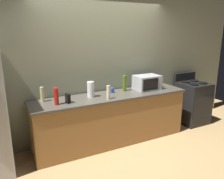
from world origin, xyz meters
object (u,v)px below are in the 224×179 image
bottle_spray_cleaner (159,82)px  mug_blue (112,90)px  microwave (147,82)px  paper_towel_roll (91,89)px  stove_range (192,102)px  bottle_hand_soap (108,92)px  bottle_hot_sauce (56,96)px  cordless_phone (68,98)px  bottle_vinegar (42,94)px  bottle_olive_oil (125,83)px

bottle_spray_cleaner → mug_blue: size_ratio=2.27×
microwave → paper_towel_roll: bearing=179.9°
stove_range → bottle_hand_soap: (-2.17, -0.19, 0.55)m
paper_towel_roll → bottle_hot_sauce: size_ratio=1.02×
cordless_phone → bottle_spray_cleaner: bottle_spray_cleaner is taller
bottle_vinegar → bottle_spray_cleaner: (2.28, -0.08, -0.02)m
microwave → bottle_vinegar: size_ratio=1.99×
paper_towel_roll → bottle_spray_cleaner: 1.50m
cordless_phone → bottle_hot_sauce: bearing=175.6°
stove_range → bottle_vinegar: 3.22m
bottle_vinegar → bottle_hand_soap: bearing=-20.0°
paper_towel_roll → mug_blue: size_ratio=3.10×
stove_range → microwave: size_ratio=2.25×
stove_range → bottle_hot_sauce: bearing=-178.4°
bottle_vinegar → microwave: bearing=-3.6°
bottle_hand_soap → bottle_hot_sauce: (-0.83, 0.11, 0.02)m
cordless_phone → mug_blue: (0.89, 0.23, -0.03)m
microwave → bottle_spray_cleaner: bearing=7.4°
cordless_phone → bottle_spray_cleaner: (1.94, 0.17, 0.02)m
microwave → mug_blue: size_ratio=5.51×
bottle_vinegar → bottle_spray_cleaner: 2.29m
cordless_phone → bottle_hot_sauce: bottle_hot_sauce is taller
bottle_olive_oil → cordless_phone: bearing=-169.9°
cordless_phone → bottle_vinegar: 0.43m
microwave → bottle_olive_oil: 0.46m
cordless_phone → bottle_vinegar: (-0.34, 0.25, 0.05)m
bottle_olive_oil → mug_blue: size_ratio=3.44×
paper_towel_roll → bottle_hand_soap: 0.32m
paper_towel_roll → bottle_olive_oil: bearing=6.2°
bottle_olive_oil → bottle_hand_soap: 0.59m
bottle_vinegar → bottle_hot_sauce: (0.16, -0.26, 0.01)m
bottle_hot_sauce → bottle_hand_soap: bearing=-7.2°
paper_towel_roll → bottle_hand_soap: size_ratio=1.16×
bottle_vinegar → bottle_hot_sauce: bottle_hot_sauce is taller
bottle_hand_soap → bottle_hot_sauce: bottle_hot_sauce is taller
stove_range → bottle_hot_sauce: size_ratio=4.07×
bottle_hot_sauce → bottle_spray_cleaner: bearing=4.8°
microwave → bottle_hand_soap: size_ratio=2.07×
stove_range → paper_towel_roll: (-2.38, 0.05, 0.57)m
cordless_phone → mug_blue: cordless_phone is taller
stove_range → bottle_spray_cleaner: 1.03m
bottle_hand_soap → stove_range: bearing=5.0°
bottle_vinegar → mug_blue: 1.23m
bottle_hand_soap → bottle_hot_sauce: size_ratio=0.87×
bottle_olive_oil → bottle_spray_cleaner: 0.80m
cordless_phone → bottle_olive_oil: bearing=3.2°
stove_range → bottle_hand_soap: size_ratio=4.66×
bottle_hand_soap → bottle_olive_oil: bearing=32.7°
bottle_hot_sauce → stove_range: bearing=1.6°
bottle_vinegar → mug_blue: bearing=-1.0°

